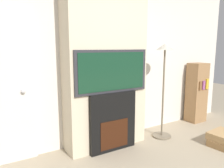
# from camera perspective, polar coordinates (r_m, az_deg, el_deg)

# --- Properties ---
(wall_back) EXTENTS (6.00, 0.06, 2.70)m
(wall_back) POSITION_cam_1_polar(r_m,az_deg,el_deg) (3.51, -3.70, 6.48)
(wall_back) COLOR silver
(wall_back) RESTS_ON ground_plane
(chimney_breast) EXTENTS (1.26, 0.41, 2.70)m
(chimney_breast) POSITION_cam_1_polar(r_m,az_deg,el_deg) (3.30, -1.83, 6.30)
(chimney_breast) COLOR beige
(chimney_breast) RESTS_ON ground_plane
(fireplace) EXTENTS (0.75, 0.15, 0.89)m
(fireplace) POSITION_cam_1_polar(r_m,az_deg,el_deg) (3.31, 0.01, -9.79)
(fireplace) COLOR black
(fireplace) RESTS_ON ground_plane
(television) EXTENTS (1.17, 0.07, 0.62)m
(television) POSITION_cam_1_polar(r_m,az_deg,el_deg) (3.14, 0.03, 3.33)
(television) COLOR #2D2D33
(television) RESTS_ON fireplace
(floor_lamp) EXTENTS (0.32, 0.32, 1.59)m
(floor_lamp) POSITION_cam_1_polar(r_m,az_deg,el_deg) (3.73, 13.44, 3.16)
(floor_lamp) COLOR #726651
(floor_lamp) RESTS_ON ground_plane
(bookshelf) EXTENTS (0.36, 0.31, 1.22)m
(bookshelf) POSITION_cam_1_polar(r_m,az_deg,el_deg) (4.85, 21.23, -2.09)
(bookshelf) COLOR #997047
(bookshelf) RESTS_ON ground_plane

